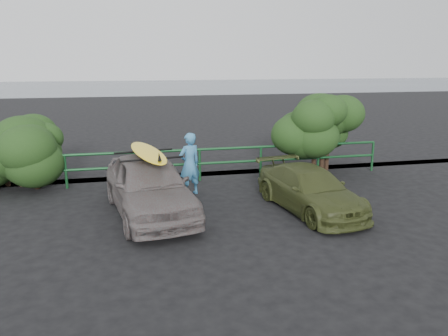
{
  "coord_description": "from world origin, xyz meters",
  "views": [
    {
      "loc": [
        -1.13,
        -8.17,
        3.68
      ],
      "look_at": [
        1.14,
        2.09,
        1.1
      ],
      "focal_mm": 35.0,
      "sensor_mm": 36.0,
      "label": 1
    }
  ],
  "objects_px": {
    "sedan": "(149,185)",
    "man": "(190,164)",
    "olive_vehicle": "(310,190)",
    "guardrail": "(168,166)",
    "surfboard": "(148,152)"
  },
  "relations": [
    {
      "from": "surfboard",
      "to": "man",
      "type": "bearing_deg",
      "value": 40.11
    },
    {
      "from": "guardrail",
      "to": "sedan",
      "type": "xyz_separation_m",
      "value": [
        -0.71,
        -2.79,
        0.21
      ]
    },
    {
      "from": "sedan",
      "to": "surfboard",
      "type": "bearing_deg",
      "value": 0.0
    },
    {
      "from": "sedan",
      "to": "olive_vehicle",
      "type": "height_order",
      "value": "sedan"
    },
    {
      "from": "olive_vehicle",
      "to": "surfboard",
      "type": "xyz_separation_m",
      "value": [
        -3.96,
        0.58,
        1.02
      ]
    },
    {
      "from": "sedan",
      "to": "man",
      "type": "height_order",
      "value": "man"
    },
    {
      "from": "man",
      "to": "surfboard",
      "type": "height_order",
      "value": "man"
    },
    {
      "from": "surfboard",
      "to": "guardrail",
      "type": "bearing_deg",
      "value": 66.42
    },
    {
      "from": "guardrail",
      "to": "surfboard",
      "type": "bearing_deg",
      "value": -104.24
    },
    {
      "from": "sedan",
      "to": "man",
      "type": "relative_size",
      "value": 2.43
    },
    {
      "from": "sedan",
      "to": "olive_vehicle",
      "type": "relative_size",
      "value": 1.16
    },
    {
      "from": "guardrail",
      "to": "man",
      "type": "height_order",
      "value": "man"
    },
    {
      "from": "guardrail",
      "to": "man",
      "type": "bearing_deg",
      "value": -70.61
    },
    {
      "from": "guardrail",
      "to": "sedan",
      "type": "relative_size",
      "value": 3.25
    },
    {
      "from": "olive_vehicle",
      "to": "surfboard",
      "type": "relative_size",
      "value": 1.27
    }
  ]
}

